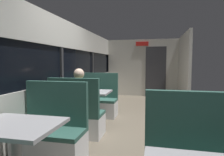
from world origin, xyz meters
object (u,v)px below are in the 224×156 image
(dining_table_mid_window, at_px, (89,96))
(bench_mid_window_facing_end, at_px, (77,118))
(bench_near_window_facing_entry, at_px, (52,137))
(seated_passenger, at_px, (79,107))
(bench_mid_window_facing_entry, at_px, (98,103))
(dining_table_near_window, at_px, (16,133))

(dining_table_mid_window, xyz_separation_m, bench_mid_window_facing_end, (0.00, -0.70, -0.31))
(bench_near_window_facing_entry, xyz_separation_m, dining_table_mid_window, (0.00, 1.63, 0.31))
(seated_passenger, bearing_deg, bench_mid_window_facing_entry, 90.00)
(dining_table_mid_window, bearing_deg, seated_passenger, -90.00)
(dining_table_near_window, relative_size, seated_passenger, 0.71)
(dining_table_near_window, distance_m, seated_passenger, 1.71)
(bench_mid_window_facing_entry, bearing_deg, bench_mid_window_facing_end, -90.00)
(bench_mid_window_facing_end, relative_size, seated_passenger, 0.87)
(dining_table_near_window, xyz_separation_m, bench_mid_window_facing_end, (0.00, 1.63, -0.31))
(dining_table_mid_window, height_order, seated_passenger, seated_passenger)
(dining_table_near_window, height_order, bench_mid_window_facing_end, bench_mid_window_facing_end)
(bench_near_window_facing_entry, xyz_separation_m, seated_passenger, (0.00, 1.00, 0.21))
(dining_table_mid_window, bearing_deg, dining_table_near_window, -90.00)
(dining_table_near_window, xyz_separation_m, seated_passenger, (0.00, 1.70, -0.10))
(dining_table_mid_window, relative_size, bench_mid_window_facing_end, 0.82)
(bench_near_window_facing_entry, height_order, seated_passenger, seated_passenger)
(bench_mid_window_facing_end, bearing_deg, dining_table_mid_window, 90.00)
(bench_near_window_facing_entry, distance_m, seated_passenger, 1.03)
(dining_table_mid_window, xyz_separation_m, seated_passenger, (0.00, -0.63, -0.10))
(bench_near_window_facing_entry, distance_m, dining_table_mid_window, 1.66)
(bench_mid_window_facing_end, relative_size, bench_mid_window_facing_entry, 1.00)
(bench_mid_window_facing_end, bearing_deg, dining_table_near_window, -90.00)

